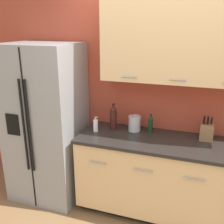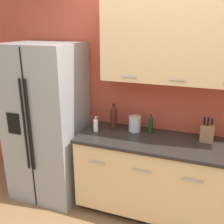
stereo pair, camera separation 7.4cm
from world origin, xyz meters
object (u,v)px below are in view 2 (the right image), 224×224
at_px(knife_block, 207,133).
at_px(wine_bottle, 114,117).
at_px(steel_canister, 135,124).
at_px(refrigerator, 47,123).
at_px(soap_dispenser, 96,125).
at_px(oil_bottle, 151,125).

distance_m(knife_block, wine_bottle, 1.02).
distance_m(wine_bottle, steel_canister, 0.25).
distance_m(refrigerator, wine_bottle, 0.82).
xyz_separation_m(knife_block, steel_canister, (-0.78, 0.02, -0.01)).
height_order(soap_dispenser, steel_canister, steel_canister).
distance_m(soap_dispenser, oil_bottle, 0.62).
xyz_separation_m(knife_block, soap_dispenser, (-1.19, -0.15, -0.02)).
xyz_separation_m(wine_bottle, steel_canister, (0.25, 0.03, -0.05)).
relative_size(soap_dispenser, oil_bottle, 0.81).
distance_m(soap_dispenser, steel_canister, 0.44).
relative_size(refrigerator, soap_dispenser, 10.49).
relative_size(knife_block, wine_bottle, 0.90).
bearing_deg(wine_bottle, steel_canister, 6.09).
height_order(wine_bottle, soap_dispenser, wine_bottle).
bearing_deg(steel_canister, wine_bottle, -173.91).
height_order(knife_block, oil_bottle, knife_block).
height_order(knife_block, steel_canister, knife_block).
bearing_deg(oil_bottle, steel_canister, 179.00).
xyz_separation_m(refrigerator, knife_block, (1.82, 0.18, 0.07)).
distance_m(wine_bottle, oil_bottle, 0.43).
bearing_deg(soap_dispenser, refrigerator, -177.35).
xyz_separation_m(soap_dispenser, steel_canister, (0.41, 0.17, 0.01)).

